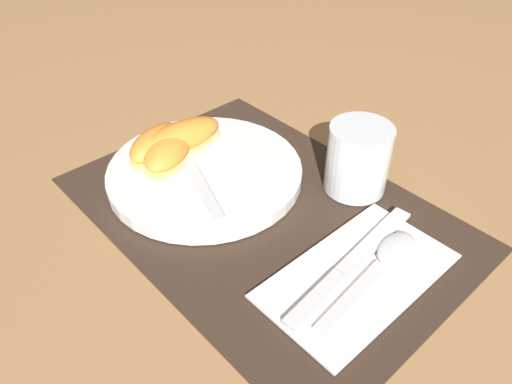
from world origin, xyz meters
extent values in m
plane|color=#A37547|center=(0.00, 0.00, 0.00)|extent=(3.00, 3.00, 0.00)
cube|color=#38281E|center=(0.00, 0.00, 0.00)|extent=(0.47, 0.32, 0.00)
cylinder|color=white|center=(-0.10, -0.01, 0.01)|extent=(0.25, 0.25, 0.02)
cylinder|color=silver|center=(0.04, 0.11, 0.05)|extent=(0.08, 0.08, 0.09)
cylinder|color=#F9AD19|center=(0.04, 0.11, 0.02)|extent=(0.06, 0.06, 0.03)
cube|color=white|center=(0.14, 0.00, 0.01)|extent=(0.12, 0.21, 0.00)
cube|color=silver|center=(0.14, -0.06, 0.01)|extent=(0.03, 0.09, 0.01)
cube|color=silver|center=(0.13, 0.05, 0.01)|extent=(0.03, 0.13, 0.01)
cube|color=silver|center=(0.16, -0.03, 0.01)|extent=(0.03, 0.11, 0.01)
ellipsoid|color=silver|center=(0.15, 0.06, 0.01)|extent=(0.04, 0.06, 0.01)
cube|color=silver|center=(-0.06, -0.04, 0.02)|extent=(0.12, 0.05, 0.00)
cube|color=silver|center=(-0.15, -0.01, 0.02)|extent=(0.08, 0.05, 0.00)
ellipsoid|color=#F4DB84|center=(-0.15, -0.01, 0.02)|extent=(0.06, 0.13, 0.01)
ellipsoid|color=orange|center=(-0.15, -0.01, 0.04)|extent=(0.05, 0.13, 0.04)
ellipsoid|color=#F4DB84|center=(-0.17, -0.04, 0.02)|extent=(0.08, 0.11, 0.01)
ellipsoid|color=orange|center=(-0.17, -0.04, 0.04)|extent=(0.08, 0.10, 0.03)
ellipsoid|color=#F4DB84|center=(-0.14, -0.04, 0.02)|extent=(0.10, 0.12, 0.01)
ellipsoid|color=orange|center=(-0.14, -0.04, 0.04)|extent=(0.10, 0.11, 0.03)
camera|label=1|loc=(0.33, -0.31, 0.40)|focal=35.00mm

